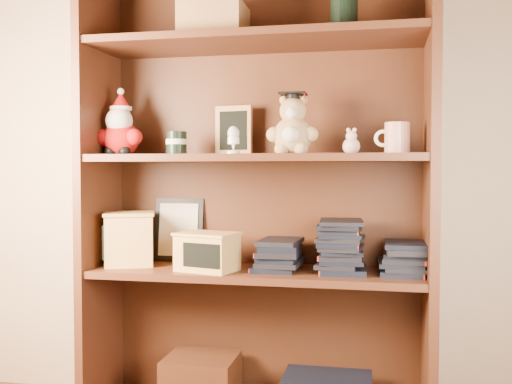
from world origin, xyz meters
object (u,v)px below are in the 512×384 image
(bookcase, at_px, (258,203))
(grad_teddy_bear, at_px, (293,130))
(treats_box, at_px, (130,238))
(teacher_mug, at_px, (396,138))

(bookcase, distance_m, grad_teddy_bear, 0.29)
(grad_teddy_bear, bearing_deg, treats_box, 179.46)
(bookcase, relative_size, treats_box, 7.04)
(bookcase, distance_m, teacher_mug, 0.53)
(bookcase, bearing_deg, grad_teddy_bear, -23.46)
(treats_box, bearing_deg, grad_teddy_bear, -0.54)
(grad_teddy_bear, height_order, treats_box, grad_teddy_bear)
(grad_teddy_bear, height_order, teacher_mug, grad_teddy_bear)
(bookcase, bearing_deg, treats_box, -173.73)
(grad_teddy_bear, distance_m, teacher_mug, 0.35)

